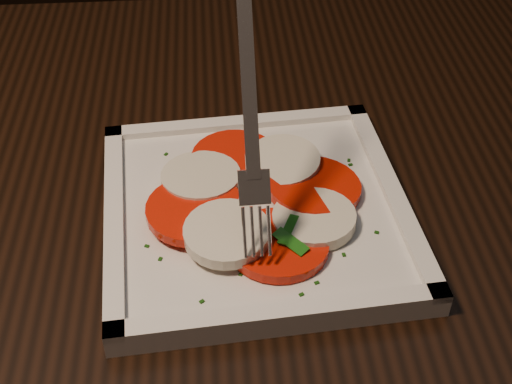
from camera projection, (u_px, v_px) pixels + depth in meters
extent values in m
cube|color=black|center=(186.00, 231.00, 0.61)|extent=(1.29, 0.94, 0.04)
cube|color=black|center=(213.00, 76.00, 1.32)|extent=(0.42, 0.42, 0.04)
cylinder|color=black|center=(116.00, 236.00, 1.35)|extent=(0.04, 0.04, 0.41)
cylinder|color=black|center=(305.00, 241.00, 1.34)|extent=(0.04, 0.04, 0.41)
cylinder|color=black|center=(146.00, 125.00, 1.62)|extent=(0.04, 0.04, 0.41)
cylinder|color=black|center=(304.00, 129.00, 1.61)|extent=(0.04, 0.04, 0.41)
cube|color=silver|center=(256.00, 213.00, 0.58)|extent=(0.29, 0.29, 0.01)
cylinder|color=red|center=(278.00, 244.00, 0.54)|extent=(0.08, 0.08, 0.01)
cylinder|color=beige|center=(314.00, 219.00, 0.56)|extent=(0.07, 0.07, 0.01)
cylinder|color=red|center=(314.00, 187.00, 0.59)|extent=(0.08, 0.08, 0.02)
cylinder|color=beige|center=(282.00, 163.00, 0.61)|extent=(0.07, 0.07, 0.02)
cylinder|color=red|center=(237.00, 161.00, 0.61)|extent=(0.08, 0.08, 0.01)
cylinder|color=beige|center=(201.00, 178.00, 0.59)|extent=(0.07, 0.07, 0.01)
cylinder|color=red|center=(195.00, 210.00, 0.56)|extent=(0.08, 0.08, 0.01)
cylinder|color=beige|center=(227.00, 233.00, 0.53)|extent=(0.07, 0.07, 0.01)
cube|color=#16540E|center=(268.00, 155.00, 0.61)|extent=(0.03, 0.01, 0.00)
cube|color=#16540E|center=(271.00, 153.00, 0.61)|extent=(0.03, 0.03, 0.00)
cube|color=#16540E|center=(210.00, 188.00, 0.58)|extent=(0.03, 0.01, 0.00)
cube|color=#16540E|center=(283.00, 172.00, 0.59)|extent=(0.02, 0.03, 0.00)
cube|color=#16540E|center=(232.00, 229.00, 0.54)|extent=(0.03, 0.03, 0.01)
cube|color=#16540E|center=(288.00, 229.00, 0.54)|extent=(0.02, 0.03, 0.00)
cube|color=#16540E|center=(261.00, 152.00, 0.61)|extent=(0.01, 0.02, 0.00)
cube|color=#16540E|center=(291.00, 242.00, 0.53)|extent=(0.03, 0.03, 0.01)
cube|color=#16540E|center=(190.00, 191.00, 0.58)|extent=(0.01, 0.02, 0.00)
cube|color=#123C0A|center=(223.00, 142.00, 0.64)|extent=(0.00, 0.00, 0.00)
cube|color=#123C0A|center=(147.00, 246.00, 0.54)|extent=(0.00, 0.00, 0.00)
cube|color=#123C0A|center=(349.00, 160.00, 0.62)|extent=(0.00, 0.00, 0.00)
cube|color=#123C0A|center=(317.00, 283.00, 0.51)|extent=(0.00, 0.00, 0.00)
cube|color=#123C0A|center=(164.00, 223.00, 0.56)|extent=(0.00, 0.00, 0.00)
cube|color=#123C0A|center=(301.00, 294.00, 0.51)|extent=(0.00, 0.00, 0.00)
cube|color=#123C0A|center=(348.00, 177.00, 0.60)|extent=(0.00, 0.00, 0.00)
cube|color=#123C0A|center=(213.00, 143.00, 0.64)|extent=(0.00, 0.00, 0.00)
cube|color=#123C0A|center=(308.00, 150.00, 0.63)|extent=(0.00, 0.00, 0.00)
cube|color=#123C0A|center=(345.00, 194.00, 0.59)|extent=(0.00, 0.00, 0.00)
cube|color=#123C0A|center=(344.00, 255.00, 0.54)|extent=(0.00, 0.00, 0.00)
cube|color=#123C0A|center=(168.00, 174.00, 0.61)|extent=(0.00, 0.00, 0.00)
cube|color=#123C0A|center=(241.00, 274.00, 0.52)|extent=(0.00, 0.00, 0.00)
cube|color=#123C0A|center=(223.00, 138.00, 0.65)|extent=(0.00, 0.00, 0.00)
cube|color=#123C0A|center=(202.00, 301.00, 0.50)|extent=(0.00, 0.00, 0.00)
cube|color=#123C0A|center=(377.00, 232.00, 0.55)|extent=(0.00, 0.00, 0.00)
cube|color=#123C0A|center=(216.00, 150.00, 0.63)|extent=(0.00, 0.00, 0.00)
cube|color=#123C0A|center=(160.00, 259.00, 0.53)|extent=(0.00, 0.00, 0.00)
cube|color=#123C0A|center=(218.00, 135.00, 0.65)|extent=(0.00, 0.00, 0.00)
cube|color=#123C0A|center=(166.00, 154.00, 0.63)|extent=(0.00, 0.00, 0.00)
cube|color=#123C0A|center=(164.00, 192.00, 0.59)|extent=(0.00, 0.00, 0.00)
cube|color=#123C0A|center=(351.00, 165.00, 0.62)|extent=(0.00, 0.00, 0.00)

